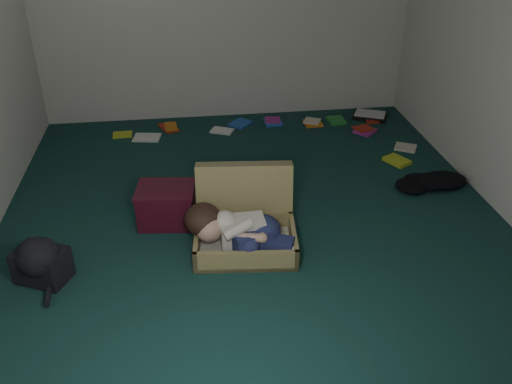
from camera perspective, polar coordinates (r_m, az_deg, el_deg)
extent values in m
plane|color=#123531|center=(4.34, -0.27, -3.01)|extent=(4.50, 4.50, 0.00)
plane|color=silver|center=(1.79, 9.26, -7.18)|extent=(4.50, 0.00, 4.50)
cube|color=#978C53|center=(3.96, -1.12, -5.19)|extent=(0.78, 0.59, 0.17)
cube|color=beige|center=(3.98, -1.11, -5.68)|extent=(0.71, 0.53, 0.02)
cube|color=#978C53|center=(4.15, -1.23, -0.47)|extent=(0.75, 0.30, 0.54)
cube|color=silver|center=(3.89, -1.43, -4.25)|extent=(0.32, 0.19, 0.23)
sphere|color=tan|center=(3.83, -4.97, -3.80)|extent=(0.20, 0.20, 0.20)
ellipsoid|color=black|center=(3.86, -5.58, -2.88)|extent=(0.26, 0.28, 0.23)
ellipsoid|color=navy|center=(3.90, 0.88, -4.12)|extent=(0.24, 0.28, 0.23)
cube|color=navy|center=(3.81, -0.30, -5.25)|extent=(0.30, 0.21, 0.15)
cube|color=navy|center=(3.82, 2.06, -5.61)|extent=(0.28, 0.22, 0.12)
sphere|color=white|center=(3.87, 3.50, -5.55)|extent=(0.12, 0.12, 0.12)
sphere|color=white|center=(3.81, 3.60, -6.32)|extent=(0.10, 0.10, 0.10)
cylinder|color=tan|center=(3.75, -0.61, -4.81)|extent=(0.20, 0.08, 0.07)
cube|color=#3F0D1A|center=(4.30, -9.37, -1.52)|extent=(0.46, 0.38, 0.28)
cube|color=#3F0D1A|center=(4.23, -9.54, 0.26)|extent=(0.48, 0.40, 0.02)
cube|color=black|center=(6.37, 11.89, 7.86)|extent=(0.45, 0.41, 0.05)
cube|color=white|center=(6.36, 11.92, 8.08)|extent=(0.40, 0.36, 0.01)
cube|color=#B7CC24|center=(5.96, -13.86, 5.88)|extent=(0.22, 0.16, 0.02)
cube|color=#B62918|center=(6.03, -9.20, 6.71)|extent=(0.27, 0.26, 0.02)
cube|color=white|center=(5.89, -3.59, 6.46)|extent=(0.22, 0.26, 0.02)
cube|color=blue|center=(6.09, 1.78, 7.32)|extent=(0.23, 0.26, 0.02)
cube|color=orange|center=(6.10, 6.02, 7.21)|extent=(0.27, 0.25, 0.02)
cube|color=#268D35|center=(6.19, 8.41, 7.41)|extent=(0.23, 0.18, 0.02)
cube|color=#A12889|center=(5.98, 11.42, 6.28)|extent=(0.27, 0.27, 0.02)
cube|color=beige|center=(5.70, 15.46, 4.51)|extent=(0.20, 0.25, 0.02)
cube|color=#B7CC24|center=(5.39, 14.61, 3.13)|extent=(0.24, 0.27, 0.02)
cube|color=#B62918|center=(6.34, 12.16, 7.58)|extent=(0.27, 0.25, 0.02)
cube|color=white|center=(5.84, -11.41, 5.67)|extent=(0.24, 0.20, 0.02)
cube|color=blue|center=(6.06, -1.63, 7.20)|extent=(0.27, 0.27, 0.02)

